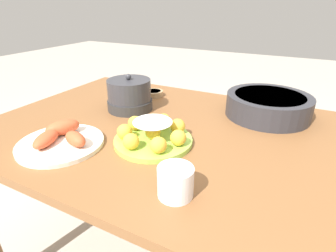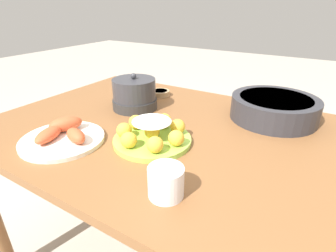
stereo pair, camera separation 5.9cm
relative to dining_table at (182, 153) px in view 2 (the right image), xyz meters
name	(u,v)px [view 2 (the right image)]	position (x,y,z in m)	size (l,w,h in m)	color
dining_table	(182,153)	(0.00, 0.00, 0.00)	(1.45, 0.92, 0.74)	brown
cake_plate	(152,134)	(-0.05, -0.12, 0.12)	(0.25, 0.25, 0.08)	#99CC4C
serving_bowl	(274,107)	(0.25, 0.28, 0.14)	(0.33, 0.33, 0.09)	#2D2D33
sauce_bowl	(160,93)	(-0.28, 0.29, 0.10)	(0.09, 0.09, 0.03)	tan
seafood_platter	(63,136)	(-0.30, -0.27, 0.11)	(0.27, 0.27, 0.06)	silver
cup_near	(166,182)	(0.13, -0.32, 0.13)	(0.09, 0.09, 0.08)	white
warming_pot	(134,94)	(-0.28, 0.09, 0.15)	(0.19, 0.19, 0.15)	#2D2D2D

